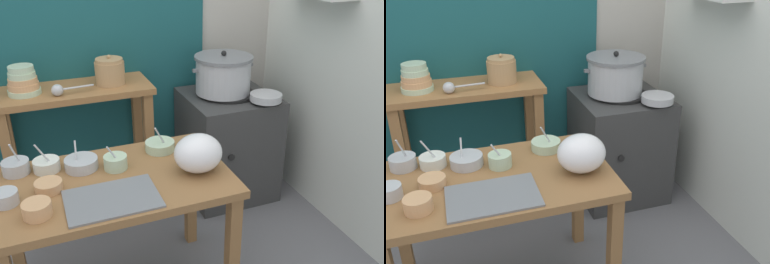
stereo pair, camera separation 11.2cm
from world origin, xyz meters
TOP-DOWN VIEW (x-y plane):
  - wall_back at (0.08, 1.10)m, footprint 4.40×0.12m
  - wall_right at (1.40, 0.20)m, footprint 0.30×3.20m
  - prep_table at (-0.10, -0.04)m, footprint 1.10×0.66m
  - back_shelf_table at (-0.16, 0.83)m, footprint 0.96×0.40m
  - stove_block at (0.86, 0.70)m, footprint 0.60×0.61m
  - steamer_pot at (0.82, 0.72)m, footprint 0.44×0.40m
  - clay_pot at (0.08, 0.83)m, footprint 0.19×0.19m
  - bowl_stack_enamel at (-0.44, 0.83)m, footprint 0.19×0.19m
  - ladle at (-0.25, 0.72)m, footprint 0.25×0.07m
  - serving_tray at (-0.15, -0.21)m, footprint 0.40×0.28m
  - plastic_bag at (0.30, -0.11)m, footprint 0.24×0.21m
  - wide_pan at (1.02, 0.47)m, footprint 0.21×0.21m
  - prep_bowl_0 at (-0.23, 0.12)m, footprint 0.16×0.16m
  - prep_bowl_1 at (0.19, 0.16)m, footprint 0.16×0.16m
  - prep_bowl_2 at (-0.53, 0.19)m, footprint 0.13×0.13m
  - prep_bowl_3 at (-0.07, 0.06)m, footprint 0.11×0.11m
  - prep_bowl_4 at (-0.39, -0.03)m, footprint 0.12×0.12m
  - prep_bowl_5 at (-0.57, -0.07)m, footprint 0.11×0.11m
  - prep_bowl_6 at (-0.45, -0.21)m, footprint 0.12×0.12m
  - prep_bowl_7 at (-0.39, 0.16)m, footprint 0.13×0.13m

SIDE VIEW (x-z plane):
  - stove_block at x=0.86m, z-range -0.01..0.77m
  - prep_table at x=-0.10m, z-range 0.25..0.97m
  - back_shelf_table at x=-0.16m, z-range 0.23..1.13m
  - serving_tray at x=-0.15m, z-range 0.72..0.73m
  - prep_bowl_4 at x=-0.39m, z-range 0.72..0.77m
  - prep_bowl_1 at x=0.19m, z-range 0.67..0.82m
  - prep_bowl_0 at x=-0.23m, z-range 0.68..0.82m
  - prep_bowl_7 at x=-0.39m, z-range 0.67..0.83m
  - prep_bowl_5 at x=-0.57m, z-range 0.72..0.78m
  - prep_bowl_6 at x=-0.45m, z-range 0.72..0.79m
  - prep_bowl_2 at x=-0.53m, z-range 0.67..0.84m
  - prep_bowl_3 at x=-0.07m, z-range 0.69..0.82m
  - wide_pan at x=1.02m, z-range 0.78..0.83m
  - plastic_bag at x=0.30m, z-range 0.72..0.91m
  - steamer_pot at x=0.82m, z-range 0.76..1.06m
  - ladle at x=-0.25m, z-range 0.90..0.97m
  - bowl_stack_enamel at x=-0.44m, z-range 0.89..1.06m
  - clay_pot at x=0.08m, z-range 0.89..1.08m
  - wall_right at x=1.40m, z-range 0.00..2.60m
  - wall_back at x=0.08m, z-range 0.00..2.60m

